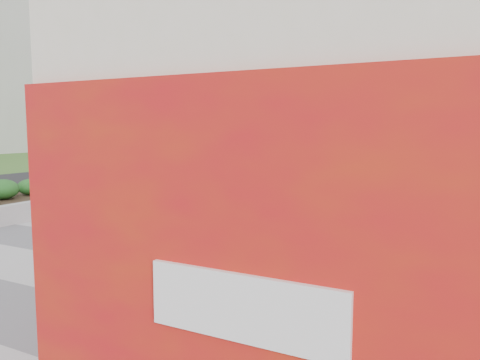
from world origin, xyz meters
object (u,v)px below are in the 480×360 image
at_px(traffic_signal_near, 204,126).
at_px(car_silver, 131,163).
at_px(planter, 94,188).
at_px(traffic_signal_far, 83,126).
at_px(skateboarder, 244,175).
at_px(car_dark, 132,163).

bearing_deg(traffic_signal_near, car_silver, -142.82).
bearing_deg(planter, traffic_signal_near, 99.35).
xyz_separation_m(traffic_signal_near, traffic_signal_far, (-9.20, -0.50, 0.00)).
distance_m(planter, skateboarder, 5.83).
xyz_separation_m(skateboarder, car_dark, (-9.04, 3.71, -0.07)).
relative_size(skateboarder, car_silver, 0.36).
distance_m(traffic_signal_near, skateboarder, 9.07).
xyz_separation_m(traffic_signal_near, skateboarder, (5.97, -6.52, -2.02)).
height_order(planter, skateboarder, skateboarder).
bearing_deg(car_dark, traffic_signal_near, 17.68).
height_order(planter, car_dark, car_dark).
bearing_deg(skateboarder, car_dark, 178.57).
relative_size(car_silver, car_dark, 0.87).
bearing_deg(traffic_signal_near, planter, -80.65).
xyz_separation_m(traffic_signal_near, car_silver, (-3.36, -2.55, -2.10)).
relative_size(planter, car_dark, 3.95).
bearing_deg(car_silver, traffic_signal_far, 144.99).
height_order(traffic_signal_far, skateboarder, traffic_signal_far).
xyz_separation_m(planter, traffic_signal_near, (-1.73, 10.50, 2.34)).
xyz_separation_m(planter, car_dark, (-4.80, 7.69, 0.24)).
height_order(skateboarder, car_silver, skateboarder).
relative_size(planter, traffic_signal_near, 4.29).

